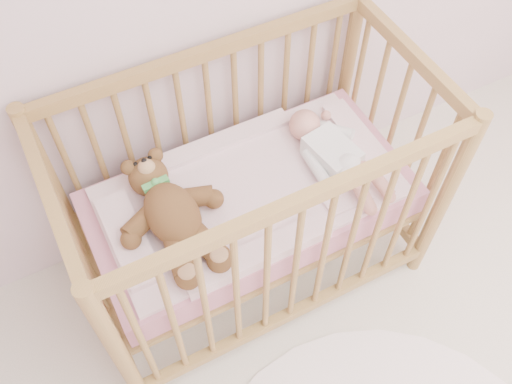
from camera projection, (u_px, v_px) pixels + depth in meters
crib at (250, 201)px, 2.19m from camera, size 1.36×0.76×1.00m
mattress at (250, 203)px, 2.21m from camera, size 1.22×0.62×0.13m
blanket at (250, 192)px, 2.15m from camera, size 1.10×0.58×0.06m
baby at (332, 150)px, 2.16m from camera, size 0.35×0.59×0.13m
teddy_bear at (173, 215)px, 1.98m from camera, size 0.45×0.61×0.16m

